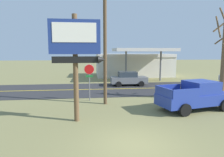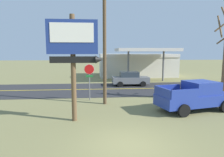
% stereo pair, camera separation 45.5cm
% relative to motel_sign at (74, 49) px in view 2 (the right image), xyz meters
% --- Properties ---
extents(ground_plane, '(180.00, 180.00, 0.00)m').
position_rel_motel_sign_xyz_m(ground_plane, '(2.51, -3.22, -4.06)').
color(ground_plane, olive).
extents(road_asphalt, '(140.00, 8.00, 0.02)m').
position_rel_motel_sign_xyz_m(road_asphalt, '(2.51, 9.78, -4.05)').
color(road_asphalt, '#2B2B2D').
rests_on(road_asphalt, ground).
extents(road_centre_line, '(126.00, 0.20, 0.01)m').
position_rel_motel_sign_xyz_m(road_centre_line, '(2.51, 9.78, -4.03)').
color(road_centre_line, gold).
rests_on(road_centre_line, road_asphalt).
extents(motel_sign, '(3.02, 0.54, 5.95)m').
position_rel_motel_sign_xyz_m(motel_sign, '(0.00, 0.00, 0.00)').
color(motel_sign, brown).
rests_on(motel_sign, ground).
extents(stop_sign, '(0.80, 0.08, 2.95)m').
position_rel_motel_sign_xyz_m(stop_sign, '(0.70, 4.91, -2.03)').
color(stop_sign, slate).
rests_on(stop_sign, ground).
extents(utility_pole, '(1.86, 0.26, 9.88)m').
position_rel_motel_sign_xyz_m(utility_pole, '(1.87, 3.73, 1.19)').
color(utility_pole, brown).
rests_on(utility_pole, ground).
extents(gas_station, '(12.00, 11.50, 4.40)m').
position_rel_motel_sign_xyz_m(gas_station, '(8.03, 20.97, -2.11)').
color(gas_station, beige).
rests_on(gas_station, ground).
extents(pickup_blue_parked_on_lawn, '(5.50, 3.07, 1.96)m').
position_rel_motel_sign_xyz_m(pickup_blue_parked_on_lawn, '(7.88, 1.52, -3.09)').
color(pickup_blue_parked_on_lawn, '#233893').
rests_on(pickup_blue_parked_on_lawn, ground).
extents(car_grey_far_lane, '(4.20, 2.00, 1.64)m').
position_rel_motel_sign_xyz_m(car_grey_far_lane, '(5.26, 11.78, -3.23)').
color(car_grey_far_lane, slate).
rests_on(car_grey_far_lane, ground).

